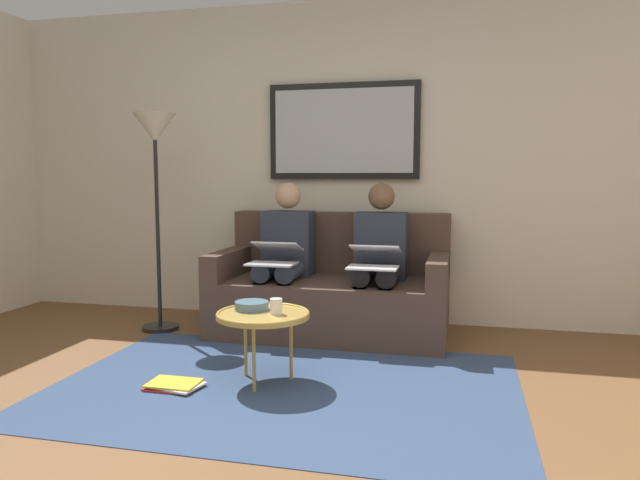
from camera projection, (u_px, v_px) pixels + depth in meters
ground_plane at (227, 467)px, 2.54m from camera, size 6.00×5.20×0.10m
wall_rear at (346, 163)px, 4.91m from camera, size 6.00×0.12×2.60m
area_rug at (285, 387)px, 3.35m from camera, size 2.60×1.80×0.01m
couch at (333, 291)px, 4.54m from camera, size 1.73×0.90×0.90m
framed_mirror at (343, 131)px, 4.79m from camera, size 1.23×0.05×0.77m
coffee_table at (263, 316)px, 3.39m from camera, size 0.54×0.54×0.42m
cup at (276, 306)px, 3.36m from camera, size 0.07×0.07×0.09m
bowl at (252, 306)px, 3.47m from camera, size 0.20×0.20×0.05m
person_left at (379, 255)px, 4.36m from camera, size 0.38×0.58×1.14m
laptop_white at (374, 257)px, 4.13m from camera, size 0.34×0.36×0.16m
person_right at (285, 252)px, 4.53m from camera, size 0.38×0.58×1.14m
laptop_silver at (275, 254)px, 4.30m from camera, size 0.34×0.37×0.16m
magazine_stack at (174, 385)px, 3.34m from camera, size 0.32×0.25×0.03m
standing_lamp at (155, 152)px, 4.48m from camera, size 0.32×0.32×1.66m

